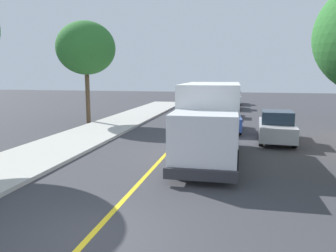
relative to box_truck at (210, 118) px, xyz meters
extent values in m
plane|color=#38383D|center=(-1.99, -7.66, -1.77)|extent=(120.00, 120.00, 0.00)
cube|color=#ADAAA3|center=(-7.39, -3.66, -1.69)|extent=(3.60, 60.00, 0.15)
cube|color=gold|center=(-1.99, 2.34, -1.76)|extent=(0.16, 56.00, 0.01)
cube|color=white|center=(-0.01, 0.73, 0.13)|extent=(2.47, 5.03, 2.60)
cube|color=silver|center=(0.04, -2.77, -0.32)|extent=(2.31, 2.03, 1.70)
cube|color=#1E2D3D|center=(0.05, -3.67, 0.06)|extent=(2.04, 0.11, 0.75)
cube|color=#2D2D33|center=(0.06, -3.85, -1.35)|extent=(2.40, 0.24, 0.36)
cylinder|color=black|center=(1.09, -2.55, -1.27)|extent=(0.31, 1.00, 1.00)
cylinder|color=black|center=(-1.01, -2.58, -1.27)|extent=(0.31, 1.00, 1.00)
cylinder|color=black|center=(1.02, 2.00, -1.27)|extent=(0.31, 1.00, 1.00)
cylinder|color=black|center=(-1.08, 1.97, -1.27)|extent=(0.31, 1.00, 1.00)
cube|color=#2D4793|center=(0.41, 7.18, -1.12)|extent=(2.02, 4.48, 0.76)
cube|color=#1E2D3D|center=(0.41, 7.33, -0.42)|extent=(1.67, 1.88, 0.64)
cylinder|color=black|center=(1.27, 5.81, -1.45)|extent=(0.25, 0.65, 0.64)
cylinder|color=black|center=(-0.30, 5.74, -1.45)|extent=(0.25, 0.65, 0.64)
cylinder|color=black|center=(1.13, 8.63, -1.45)|extent=(0.25, 0.65, 0.64)
cylinder|color=black|center=(-0.45, 8.55, -1.45)|extent=(0.25, 0.65, 0.64)
cube|color=maroon|center=(-0.32, 14.06, -1.12)|extent=(2.01, 4.48, 0.76)
cube|color=#1E2D3D|center=(-0.31, 14.21, -0.42)|extent=(1.67, 1.88, 0.64)
cylinder|color=black|center=(0.40, 12.61, -1.45)|extent=(0.25, 0.65, 0.64)
cylinder|color=black|center=(-1.18, 12.69, -1.45)|extent=(0.25, 0.65, 0.64)
cylinder|color=black|center=(0.54, 15.43, -1.45)|extent=(0.25, 0.65, 0.64)
cylinder|color=black|center=(-1.04, 15.50, -1.45)|extent=(0.25, 0.65, 0.64)
cube|color=silver|center=(0.41, 20.63, -1.12)|extent=(1.81, 4.41, 0.76)
cube|color=#1E2D3D|center=(0.41, 20.78, -0.42)|extent=(1.59, 1.80, 0.64)
cylinder|color=black|center=(1.19, 19.22, -1.45)|extent=(0.22, 0.64, 0.64)
cylinder|color=black|center=(-0.39, 19.22, -1.45)|extent=(0.22, 0.64, 0.64)
cylinder|color=black|center=(1.20, 22.03, -1.45)|extent=(0.22, 0.64, 0.64)
cylinder|color=black|center=(-0.38, 22.04, -1.45)|extent=(0.22, 0.64, 0.64)
cube|color=#B7B7BC|center=(0.53, 26.27, -1.12)|extent=(1.88, 4.43, 0.76)
cube|color=#1E2D3D|center=(0.53, 26.42, -0.42)|extent=(1.61, 1.83, 0.64)
cylinder|color=black|center=(1.34, 24.87, -1.45)|extent=(0.23, 0.64, 0.64)
cylinder|color=black|center=(-0.24, 24.85, -1.45)|extent=(0.23, 0.64, 0.64)
cylinder|color=black|center=(1.29, 27.69, -1.45)|extent=(0.23, 0.64, 0.64)
cylinder|color=black|center=(-0.29, 27.66, -1.45)|extent=(0.23, 0.64, 0.64)
cube|color=#B7B7BC|center=(3.21, 4.33, -1.12)|extent=(2.01, 4.48, 0.76)
cube|color=#1E2D3D|center=(3.20, 4.18, -0.42)|extent=(1.67, 1.88, 0.64)
cylinder|color=black|center=(2.49, 5.78, -1.45)|extent=(0.25, 0.65, 0.64)
cylinder|color=black|center=(4.07, 5.70, -1.45)|extent=(0.25, 0.65, 0.64)
cylinder|color=black|center=(2.35, 2.96, -1.45)|extent=(0.25, 0.65, 0.64)
cylinder|color=black|center=(3.93, 2.89, -1.45)|extent=(0.25, 0.65, 0.64)
cylinder|color=brown|center=(-9.72, 8.51, 0.06)|extent=(0.32, 0.32, 3.65)
ellipsoid|color=#2D702D|center=(-9.72, 8.51, 3.69)|extent=(4.23, 4.23, 3.81)
camera|label=1|loc=(1.19, -13.98, 1.85)|focal=35.23mm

